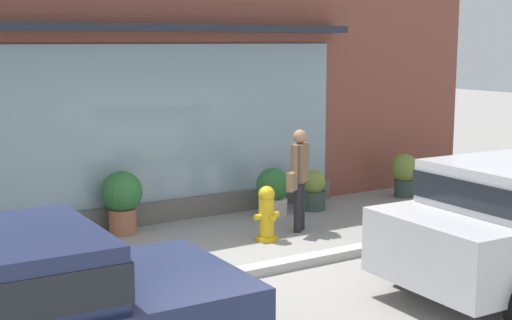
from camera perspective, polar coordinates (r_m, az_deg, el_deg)
ground_plane at (r=9.62m, az=-0.37°, el=-8.61°), size 60.00×60.00×0.00m
curb_strip at (r=9.44m, az=0.28°, el=-8.58°), size 14.00×0.24×0.12m
storefront at (r=11.98m, az=-8.56°, el=7.55°), size 14.00×0.81×5.33m
fire_hydrant at (r=10.88m, az=0.84°, el=-4.23°), size 0.41×0.37×0.83m
pedestrian_with_handbag at (r=11.31m, az=3.40°, el=-1.02°), size 0.59×0.44×1.61m
potted_plant_window_right at (r=12.92m, az=4.44°, el=-2.32°), size 0.46×0.46×0.72m
potted_plant_window_center at (r=12.43m, az=1.32°, el=-2.42°), size 0.57×0.57×0.82m
potted_plant_low_front at (r=14.20m, az=11.53°, el=-0.95°), size 0.54×0.54×0.83m
potted_plant_by_entrance at (r=11.42m, az=-10.44°, el=-2.94°), size 0.64×0.64×0.98m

